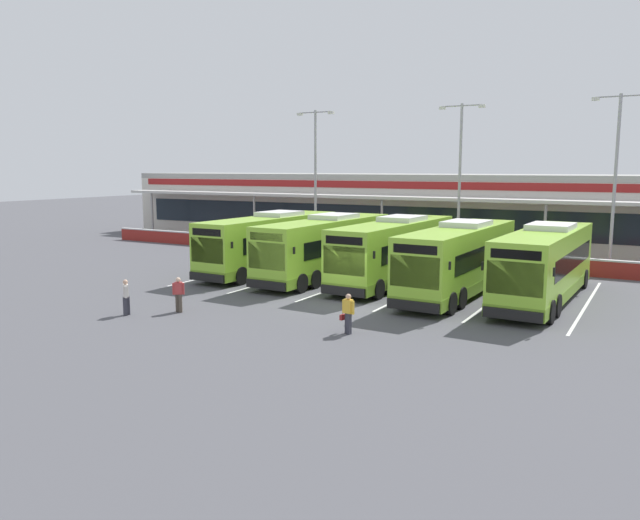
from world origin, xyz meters
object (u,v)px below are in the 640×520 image
object	(u,v)px
coach_bus_left_centre	(326,248)
lamp_post_east	(616,172)
coach_bus_centre	(395,252)
pedestrian_with_handbag	(348,313)
pedestrian_child	(126,296)
lamp_post_centre	(460,172)
coach_bus_leftmost	(271,244)
coach_bus_right_centre	(459,260)
coach_bus_rightmost	(545,265)
lamp_post_west	(315,171)
pedestrian_in_dark_coat	(179,293)

from	to	relation	value
coach_bus_left_centre	lamp_post_east	size ratio (longest dim) A/B	1.11
coach_bus_centre	lamp_post_east	size ratio (longest dim) A/B	1.11
pedestrian_with_handbag	pedestrian_child	distance (m)	10.28
pedestrian_with_handbag	lamp_post_centre	xyz separation A→B (m)	(-2.23, 21.90, 5.43)
coach_bus_leftmost	coach_bus_centre	distance (m)	8.33
coach_bus_right_centre	pedestrian_with_handbag	xyz separation A→B (m)	(-1.54, -9.78, -0.93)
pedestrian_child	coach_bus_leftmost	bearing A→B (deg)	94.02
coach_bus_rightmost	pedestrian_child	world-z (taller)	coach_bus_rightmost
lamp_post_west	lamp_post_centre	size ratio (longest dim) A/B	1.00
coach_bus_centre	pedestrian_in_dark_coat	world-z (taller)	coach_bus_centre
coach_bus_left_centre	coach_bus_right_centre	xyz separation A→B (m)	(8.40, -0.88, 0.00)
pedestrian_with_handbag	coach_bus_rightmost	bearing A→B (deg)	60.93
coach_bus_leftmost	coach_bus_centre	bearing A→B (deg)	1.99
coach_bus_leftmost	pedestrian_in_dark_coat	size ratio (longest dim) A/B	7.55
coach_bus_left_centre	lamp_post_centre	world-z (taller)	lamp_post_centre
coach_bus_left_centre	coach_bus_right_centre	size ratio (longest dim) A/B	1.00
coach_bus_left_centre	lamp_post_west	size ratio (longest dim) A/B	1.11
coach_bus_right_centre	lamp_post_east	distance (m)	13.56
coach_bus_left_centre	pedestrian_with_handbag	distance (m)	12.72
coach_bus_rightmost	lamp_post_east	size ratio (longest dim) A/B	1.11
coach_bus_leftmost	coach_bus_left_centre	distance (m)	4.13
coach_bus_centre	lamp_post_centre	xyz separation A→B (m)	(0.42, 10.70, 4.50)
coach_bus_right_centre	coach_bus_rightmost	xyz separation A→B (m)	(4.16, 0.47, 0.00)
pedestrian_in_dark_coat	pedestrian_child	bearing A→B (deg)	-136.11
lamp_post_east	lamp_post_centre	bearing A→B (deg)	174.47
coach_bus_leftmost	lamp_post_east	xyz separation A→B (m)	(18.82, 10.02, 4.50)
coach_bus_leftmost	pedestrian_in_dark_coat	distance (m)	11.72
pedestrian_child	lamp_post_west	world-z (taller)	lamp_post_west
coach_bus_rightmost	lamp_post_centre	distance (m)	14.79
coach_bus_centre	coach_bus_right_centre	xyz separation A→B (m)	(4.19, -1.41, 0.00)
lamp_post_centre	lamp_post_west	bearing A→B (deg)	-177.05
coach_bus_right_centre	pedestrian_in_dark_coat	world-z (taller)	coach_bus_right_centre
coach_bus_centre	pedestrian_in_dark_coat	distance (m)	13.06
pedestrian_child	lamp_post_centre	world-z (taller)	lamp_post_centre
pedestrian_child	coach_bus_centre	bearing A→B (deg)	60.82
coach_bus_right_centre	lamp_post_east	xyz separation A→B (m)	(6.30, 11.14, 4.50)
coach_bus_rightmost	pedestrian_with_handbag	bearing A→B (deg)	-119.07
coach_bus_rightmost	pedestrian_child	size ratio (longest dim) A/B	7.55
pedestrian_in_dark_coat	lamp_post_centre	world-z (taller)	lamp_post_centre
coach_bus_left_centre	coach_bus_centre	size ratio (longest dim) A/B	1.00
pedestrian_child	lamp_post_centre	bearing A→B (deg)	71.90
coach_bus_leftmost	coach_bus_centre	xyz separation A→B (m)	(8.33, 0.29, 0.00)
coach_bus_rightmost	lamp_post_west	size ratio (longest dim) A/B	1.11
pedestrian_in_dark_coat	lamp_post_west	distance (m)	23.08
pedestrian_with_handbag	lamp_post_west	xyz separation A→B (m)	(-13.70, 21.31, 5.43)
coach_bus_right_centre	pedestrian_with_handbag	distance (m)	9.95
pedestrian_with_handbag	coach_bus_right_centre	bearing A→B (deg)	81.06
pedestrian_with_handbag	lamp_post_east	world-z (taller)	lamp_post_east
lamp_post_east	coach_bus_left_centre	bearing A→B (deg)	-145.10
pedestrian_child	lamp_post_west	size ratio (longest dim) A/B	0.15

